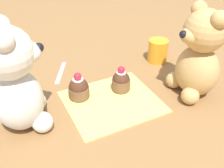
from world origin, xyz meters
The scene contains 8 objects.
ground_plane centered at (0.00, 0.00, 0.00)m, with size 4.00×4.00×0.00m, color olive.
knitted_placemat centered at (0.00, 0.00, 0.00)m, with size 0.20×0.23×0.01m, color #E0D166.
teddy_bear_cream centered at (0.02, 0.21, 0.12)m, with size 0.13×0.13×0.24m.
teddy_bear_tan centered at (-0.06, -0.21, 0.11)m, with size 0.13×0.13×0.23m.
cupcake_near_cream_bear centered at (0.05, 0.07, 0.03)m, with size 0.05×0.05×0.07m.
cupcake_near_tan_bear centered at (0.04, -0.04, 0.03)m, with size 0.05×0.05×0.07m.
juice_glass centered at (0.13, -0.23, 0.04)m, with size 0.06×0.06×0.07m, color orange.
teaspoon centered at (0.19, 0.07, 0.00)m, with size 0.12×0.01×0.01m, color silver.
Camera 1 is at (-0.47, 0.23, 0.41)m, focal length 42.00 mm.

